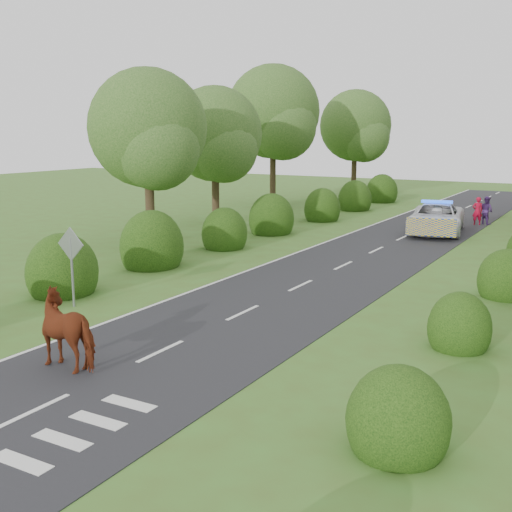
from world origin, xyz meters
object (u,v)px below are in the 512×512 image
Objects in this scene: road_sign at (71,255)px; cow at (72,335)px; pedestrian_purple at (486,210)px; pedestrian_red at (477,211)px; police_van at (436,218)px.

cow is at bearing -44.74° from road_sign.
cow is 1.28× the size of pedestrian_purple.
pedestrian_purple is at bearing 72.95° from road_sign.
road_sign is 1.53× the size of pedestrian_red.
road_sign is 26.52m from pedestrian_purple.
pedestrian_red is (3.59, 28.49, 0.07)m from cow.
cow is at bearing 55.95° from pedestrian_red.
police_van is 4.44m from pedestrian_red.
road_sign reaches higher than cow.
cow is 1.29× the size of pedestrian_red.
pedestrian_purple is at bearing -150.42° from pedestrian_red.
cow is at bearing -105.06° from police_van.
road_sign is 0.40× the size of police_van.
police_van is (6.05, 20.50, -0.84)m from road_sign.
pedestrian_purple is at bearing 60.75° from police_van.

